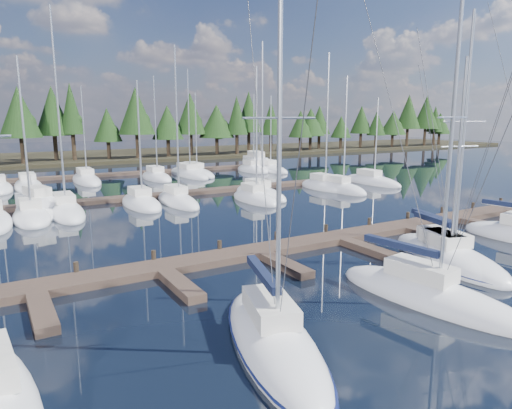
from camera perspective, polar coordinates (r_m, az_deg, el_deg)
ground at (r=40.28m, az=-1.22°, el=-0.63°), size 260.00×260.00×0.00m
far_shore at (r=96.68m, az=-19.03°, el=5.70°), size 220.00×30.00×0.60m
main_dock at (r=30.15m, az=10.69°, el=-4.38°), size 44.00×6.13×0.90m
back_docks at (r=57.89m, az=-10.78°, el=2.91°), size 50.00×21.80×0.40m
front_sailboat_1 at (r=16.81m, az=2.18°, el=-16.59°), size 5.27×9.76×14.55m
front_sailboat_2 at (r=21.86m, az=20.68°, el=-10.59°), size 3.78×9.46×14.57m
front_sailboat_3 at (r=28.09m, az=22.79°, el=-6.02°), size 5.42×9.81×14.17m
front_sailboat_4 at (r=27.66m, az=22.56°, el=-6.27°), size 4.67×8.46×11.86m
back_sailboat_rows at (r=53.35m, az=-9.40°, el=2.36°), size 43.04×31.50×17.28m
motor_yacht_left at (r=42.59m, az=-25.69°, el=-0.49°), size 4.46×8.21×3.89m
motor_yacht_right at (r=70.90m, az=-0.10°, el=4.79°), size 5.12×9.96×4.76m
tree_line at (r=86.65m, az=-18.29°, el=10.12°), size 182.81×11.43×13.65m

